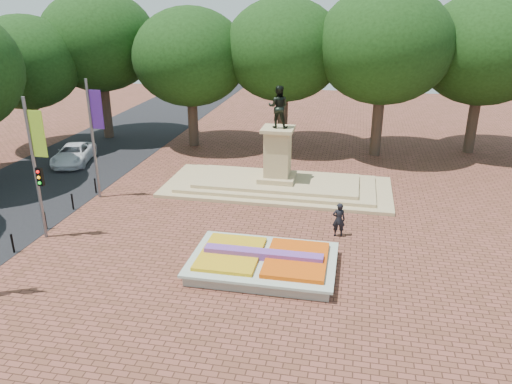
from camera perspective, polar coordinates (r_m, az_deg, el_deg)
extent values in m
plane|color=brown|center=(24.04, -0.66, -6.25)|extent=(90.00, 90.00, 0.00)
cube|color=black|center=(34.23, -24.11, 0.40)|extent=(9.00, 90.00, 0.02)
cube|color=gray|center=(22.03, 0.81, -8.32)|extent=(6.00, 4.00, 0.45)
cube|color=beige|center=(21.90, 0.81, -7.70)|extent=(6.30, 4.30, 0.12)
cube|color=#DA4C0C|center=(21.65, 4.62, -7.74)|extent=(2.60, 3.40, 0.22)
cube|color=gold|center=(22.12, -2.91, -7.06)|extent=(2.60, 3.40, 0.18)
cube|color=#61328B|center=(21.79, 0.82, -7.19)|extent=(5.20, 0.55, 0.38)
cube|color=tan|center=(31.20, 2.42, 0.57)|extent=(14.00, 6.00, 0.20)
cube|color=tan|center=(31.13, 2.42, 0.91)|extent=(12.00, 5.00, 0.20)
cube|color=tan|center=(31.06, 2.43, 1.26)|extent=(10.00, 4.00, 0.20)
cube|color=tan|center=(30.97, 2.44, 1.69)|extent=(2.20, 2.20, 0.30)
cube|color=tan|center=(30.49, 2.48, 4.44)|extent=(1.50, 1.50, 2.80)
cube|color=tan|center=(30.09, 2.53, 7.18)|extent=(1.90, 1.90, 0.20)
imported|color=black|center=(29.80, 2.57, 9.70)|extent=(1.22, 0.95, 2.50)
cylinder|color=#3A2C20|center=(44.86, -16.20, 8.69)|extent=(0.80, 0.80, 4.00)
ellipsoid|color=black|center=(44.15, -16.84, 14.63)|extent=(8.80, 8.80, 7.48)
cylinder|color=#3A2C20|center=(41.81, -6.30, 8.53)|extent=(0.80, 0.80, 4.00)
ellipsoid|color=black|center=(41.05, -6.57, 14.93)|extent=(8.80, 8.80, 7.48)
cylinder|color=#3A2C20|center=(40.28, 3.34, 8.13)|extent=(0.80, 0.80, 4.00)
ellipsoid|color=black|center=(39.48, 3.49, 14.78)|extent=(8.80, 8.80, 7.48)
cylinder|color=#3A2C20|center=(39.92, 13.42, 7.47)|extent=(0.80, 0.80, 4.00)
ellipsoid|color=black|center=(39.13, 14.01, 14.16)|extent=(8.80, 8.80, 7.48)
cylinder|color=#3A2C20|center=(40.79, 23.33, 6.60)|extent=(0.80, 0.80, 4.00)
ellipsoid|color=black|center=(40.01, 24.32, 13.10)|extent=(8.80, 8.80, 7.48)
cylinder|color=#3A2C20|center=(42.50, -23.47, 7.00)|extent=(0.80, 0.80, 3.84)
ellipsoid|color=black|center=(41.76, -24.38, 12.96)|extent=(8.40, 8.40, 7.14)
cylinder|color=slate|center=(25.84, -23.92, 2.27)|extent=(0.16, 0.16, 7.00)
cube|color=#98C928|center=(25.12, -23.68, 6.10)|extent=(0.70, 0.04, 2.20)
cylinder|color=slate|center=(30.27, -18.13, 5.63)|extent=(0.16, 0.16, 7.00)
cube|color=#491E7E|center=(29.65, -17.76, 8.96)|extent=(0.70, 0.04, 2.20)
cube|color=black|center=(25.82, -23.46, 1.62)|extent=(0.28, 0.18, 0.90)
cylinder|color=black|center=(25.89, -26.05, -5.37)|extent=(0.10, 0.10, 0.90)
sphere|color=black|center=(25.70, -26.21, -4.43)|extent=(0.12, 0.12, 0.12)
cylinder|color=black|center=(27.76, -22.93, -3.10)|extent=(0.10, 0.10, 0.90)
sphere|color=black|center=(27.59, -23.07, -2.21)|extent=(0.12, 0.12, 0.12)
cylinder|color=black|center=(29.75, -20.23, -1.12)|extent=(0.10, 0.10, 0.90)
sphere|color=black|center=(29.58, -20.34, -0.27)|extent=(0.12, 0.12, 0.12)
cylinder|color=black|center=(31.82, -17.87, 0.62)|extent=(0.10, 0.10, 0.90)
sphere|color=black|center=(31.67, -17.97, 1.41)|extent=(0.12, 0.12, 0.12)
imported|color=silver|center=(38.24, -20.13, 4.09)|extent=(3.34, 5.25, 1.35)
imported|color=black|center=(25.05, 9.43, -3.13)|extent=(0.71, 0.52, 1.77)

